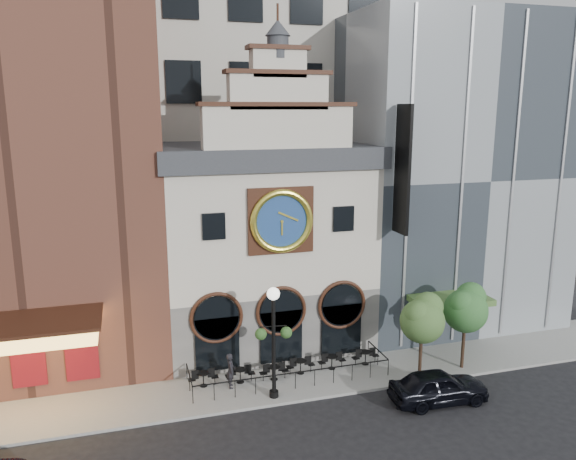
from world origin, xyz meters
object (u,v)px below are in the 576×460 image
at_px(bistro_3, 300,365).
at_px(car_right, 439,387).
at_px(bistro_1, 240,374).
at_px(bistro_2, 274,372).
at_px(bistro_5, 365,356).
at_px(lamppost, 274,330).
at_px(bistro_4, 332,361).
at_px(tree_right, 466,307).
at_px(bistro_0, 203,378).
at_px(tree_left, 423,317).
at_px(pedestrian, 231,370).

xyz_separation_m(bistro_3, car_right, (5.76, -4.64, 0.23)).
height_order(bistro_1, bistro_2, same).
height_order(bistro_5, car_right, car_right).
relative_size(bistro_2, car_right, 0.32).
xyz_separation_m(bistro_5, lamppost, (-5.96, -2.09, 3.12)).
xyz_separation_m(bistro_1, car_right, (9.15, -4.55, 0.23)).
bearing_deg(car_right, bistro_1, 65.98).
bearing_deg(lamppost, car_right, -11.05).
xyz_separation_m(bistro_4, lamppost, (-3.92, -2.09, 3.12)).
distance_m(bistro_2, car_right, 8.53).
bearing_deg(bistro_4, bistro_5, 0.04).
distance_m(bistro_2, bistro_5, 5.48).
bearing_deg(bistro_2, tree_right, -8.26).
bearing_deg(lamppost, tree_right, 8.40).
relative_size(bistro_0, bistro_3, 1.00).
distance_m(bistro_3, bistro_5, 3.89).
distance_m(bistro_4, car_right, 6.10).
relative_size(car_right, tree_right, 1.02).
distance_m(bistro_3, tree_left, 7.13).
height_order(bistro_0, pedestrian, pedestrian).
distance_m(bistro_1, tree_right, 12.88).
bearing_deg(bistro_5, tree_right, -20.11).
height_order(bistro_2, lamppost, lamppost).
xyz_separation_m(bistro_5, tree_right, (5.10, -1.87, 3.10)).
distance_m(pedestrian, tree_right, 13.29).
xyz_separation_m(bistro_1, tree_right, (12.38, -1.74, 3.10)).
bearing_deg(lamppost, bistro_1, 131.13).
xyz_separation_m(bistro_3, lamppost, (-2.06, -2.06, 3.12)).
distance_m(tree_left, tree_right, 3.00).
bearing_deg(bistro_2, bistro_1, 173.47).
bearing_deg(tree_right, tree_left, -170.32).
xyz_separation_m(bistro_4, car_right, (3.91, -4.68, 0.23)).
height_order(bistro_3, tree_left, tree_left).
bearing_deg(bistro_4, car_right, -50.10).
height_order(bistro_5, tree_left, tree_left).
bearing_deg(tree_left, lamppost, 178.04).
relative_size(pedestrian, lamppost, 0.32).
xyz_separation_m(bistro_2, bistro_4, (3.43, 0.33, 0.00)).
relative_size(pedestrian, tree_right, 0.39).
bearing_deg(pedestrian, bistro_3, -77.65).
height_order(car_right, tree_right, tree_right).
xyz_separation_m(pedestrian, tree_right, (12.95, -1.37, 2.62)).
bearing_deg(bistro_3, bistro_5, 0.57).
bearing_deg(bistro_1, bistro_2, -6.53).
xyz_separation_m(bistro_2, bistro_3, (1.58, 0.29, 0.00)).
bearing_deg(tree_left, bistro_1, 166.59).
relative_size(bistro_0, bistro_5, 1.00).
height_order(pedestrian, tree_left, tree_left).
xyz_separation_m(pedestrian, lamppost, (1.90, -1.60, 2.64)).
distance_m(bistro_0, car_right, 12.04).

